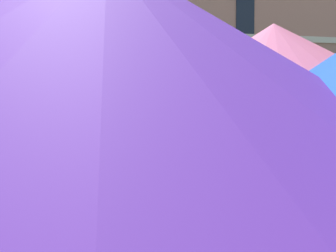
# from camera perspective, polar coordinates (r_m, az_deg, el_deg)

# --- Properties ---
(ground_plane) EXTENTS (120.00, 120.00, 0.00)m
(ground_plane) POSITION_cam_1_polar(r_m,az_deg,el_deg) (10.87, -2.77, -7.90)
(ground_plane) COLOR #424244
(sidewalk_far) EXTENTS (56.00, 3.60, 0.12)m
(sidewalk_far) POSITION_cam_1_polar(r_m,az_deg,el_deg) (17.58, -5.23, -4.06)
(sidewalk_far) COLOR gray
(sidewalk_far) RESTS_ON ground
(apartment_building) EXTENTS (45.61, 12.08, 16.00)m
(apartment_building) POSITION_cam_1_polar(r_m,az_deg,el_deg) (26.41, -6.53, 15.19)
(apartment_building) COLOR #A87056
(apartment_building) RESTS_ON ground
(pickup_white) EXTENTS (5.10, 2.12, 2.20)m
(pickup_white) POSITION_cam_1_polar(r_m,az_deg,el_deg) (14.42, -4.65, -1.45)
(pickup_white) COLOR silver
(pickup_white) RESTS_ON ground
(pickup_red) EXTENTS (5.10, 2.12, 2.20)m
(pickup_red) POSITION_cam_1_polar(r_m,az_deg,el_deg) (16.39, 19.62, -1.17)
(pickup_red) COLOR #B21E19
(pickup_red) RESTS_ON ground
(street_tree_middle) EXTENTS (2.53, 2.52, 4.36)m
(street_tree_middle) POSITION_cam_1_polar(r_m,az_deg,el_deg) (18.43, 3.42, 5.59)
(street_tree_middle) COLOR #4C3823
(street_tree_middle) RESTS_ON ground
(patio_umbrella) EXTENTS (3.64, 3.64, 2.26)m
(patio_umbrella) POSITION_cam_1_polar(r_m,az_deg,el_deg) (1.84, 16.67, 6.45)
(patio_umbrella) COLOR silver
(patio_umbrella) RESTS_ON ground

